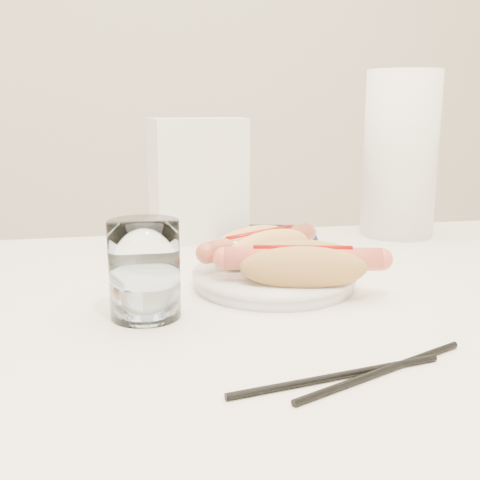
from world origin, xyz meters
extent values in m
cube|color=white|center=(0.00, 0.00, 0.73)|extent=(1.20, 0.80, 0.04)
cylinder|color=silver|center=(0.54, 0.34, 0.35)|extent=(0.04, 0.04, 0.71)
cylinder|color=white|center=(0.04, 0.04, 0.76)|extent=(0.23, 0.23, 0.02)
ellipsoid|color=#F0B360|center=(0.04, 0.08, 0.79)|extent=(0.15, 0.11, 0.05)
ellipsoid|color=#F0B360|center=(0.03, 0.11, 0.79)|extent=(0.15, 0.11, 0.05)
ellipsoid|color=#F0B360|center=(0.03, 0.09, 0.78)|extent=(0.15, 0.12, 0.03)
cylinder|color=#C05943|center=(0.03, 0.09, 0.80)|extent=(0.18, 0.12, 0.03)
cylinder|color=#990A05|center=(0.03, 0.09, 0.81)|extent=(0.11, 0.07, 0.01)
ellipsoid|color=tan|center=(0.06, -0.03, 0.79)|extent=(0.16, 0.07, 0.05)
ellipsoid|color=tan|center=(0.07, 0.01, 0.79)|extent=(0.16, 0.07, 0.05)
ellipsoid|color=tan|center=(0.06, -0.01, 0.78)|extent=(0.15, 0.09, 0.03)
cylinder|color=#E56150|center=(0.06, -0.01, 0.80)|extent=(0.20, 0.07, 0.03)
cylinder|color=#990A05|center=(0.06, -0.01, 0.81)|extent=(0.12, 0.04, 0.01)
cylinder|color=white|center=(-0.13, -0.04, 0.81)|extent=(0.08, 0.08, 0.11)
cylinder|color=black|center=(0.03, -0.23, 0.75)|extent=(0.21, 0.04, 0.01)
cylinder|color=black|center=(0.07, -0.23, 0.75)|extent=(0.19, 0.09, 0.01)
cube|color=white|center=(-0.02, 0.34, 0.86)|extent=(0.17, 0.11, 0.21)
cube|color=#101B34|center=(0.10, 0.32, 0.75)|extent=(0.20, 0.20, 0.01)
cylinder|color=white|center=(0.34, 0.31, 0.90)|extent=(0.16, 0.16, 0.29)
camera|label=1|loc=(-0.15, -0.69, 0.99)|focal=44.69mm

